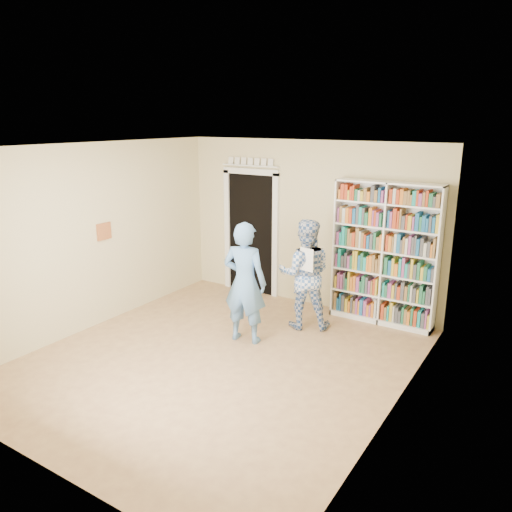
# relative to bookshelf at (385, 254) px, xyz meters

# --- Properties ---
(floor) EXTENTS (5.00, 5.00, 0.00)m
(floor) POSITION_rel_bookshelf_xyz_m (-1.35, -2.34, -1.09)
(floor) COLOR #956A48
(floor) RESTS_ON ground
(ceiling) EXTENTS (5.00, 5.00, 0.00)m
(ceiling) POSITION_rel_bookshelf_xyz_m (-1.35, -2.34, 1.61)
(ceiling) COLOR white
(ceiling) RESTS_ON wall_back
(wall_back) EXTENTS (4.50, 0.00, 4.50)m
(wall_back) POSITION_rel_bookshelf_xyz_m (-1.35, 0.16, 0.26)
(wall_back) COLOR beige
(wall_back) RESTS_ON floor
(wall_left) EXTENTS (0.00, 5.00, 5.00)m
(wall_left) POSITION_rel_bookshelf_xyz_m (-3.60, -2.34, 0.26)
(wall_left) COLOR beige
(wall_left) RESTS_ON floor
(wall_right) EXTENTS (0.00, 5.00, 5.00)m
(wall_right) POSITION_rel_bookshelf_xyz_m (0.90, -2.34, 0.26)
(wall_right) COLOR beige
(wall_right) RESTS_ON floor
(bookshelf) EXTENTS (1.56, 0.29, 2.15)m
(bookshelf) POSITION_rel_bookshelf_xyz_m (0.00, 0.00, 0.00)
(bookshelf) COLOR white
(bookshelf) RESTS_ON floor
(doorway) EXTENTS (1.10, 0.08, 2.43)m
(doorway) POSITION_rel_bookshelf_xyz_m (-2.45, 0.13, 0.09)
(doorway) COLOR black
(doorway) RESTS_ON floor
(wall_art) EXTENTS (0.03, 0.25, 0.25)m
(wall_art) POSITION_rel_bookshelf_xyz_m (-3.58, -2.14, 0.31)
(wall_art) COLOR brown
(wall_art) RESTS_ON wall_left
(man_blue) EXTENTS (0.68, 0.51, 1.70)m
(man_blue) POSITION_rel_bookshelf_xyz_m (-1.39, -1.66, -0.24)
(man_blue) COLOR #5889C3
(man_blue) RESTS_ON floor
(man_plaid) EXTENTS (0.99, 0.91, 1.64)m
(man_plaid) POSITION_rel_bookshelf_xyz_m (-0.92, -0.78, -0.27)
(man_plaid) COLOR #345B9F
(man_plaid) RESTS_ON floor
(paper_sheet) EXTENTS (0.23, 0.06, 0.33)m
(paper_sheet) POSITION_rel_bookshelf_xyz_m (-0.78, -1.02, 0.03)
(paper_sheet) COLOR white
(paper_sheet) RESTS_ON man_plaid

